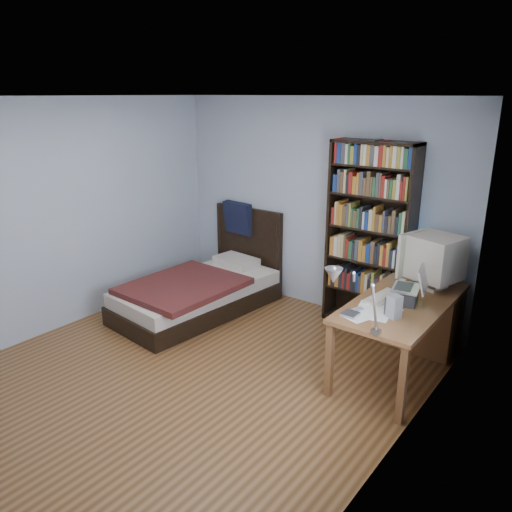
# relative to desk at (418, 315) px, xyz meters

# --- Properties ---
(room) EXTENTS (4.20, 4.24, 2.50)m
(room) POSITION_rel_desk_xyz_m (-1.48, -1.65, 0.84)
(room) COLOR brown
(room) RESTS_ON ground
(desk) EXTENTS (0.75, 1.60, 0.73)m
(desk) POSITION_rel_desk_xyz_m (0.00, 0.00, 0.00)
(desk) COLOR brown
(desk) RESTS_ON floor
(crt_monitor) EXTENTS (0.57, 0.52, 0.53)m
(crt_monitor) POSITION_rel_desk_xyz_m (0.07, 0.03, 0.61)
(crt_monitor) COLOR beige
(crt_monitor) RESTS_ON desk
(laptop) EXTENTS (0.35, 0.34, 0.36)m
(laptop) POSITION_rel_desk_xyz_m (0.05, -0.50, 0.42)
(laptop) COLOR #2D2D30
(laptop) RESTS_ON desk
(desk_lamp) EXTENTS (0.25, 0.55, 0.65)m
(desk_lamp) POSITION_rel_desk_xyz_m (-0.04, -1.62, 0.84)
(desk_lamp) COLOR #99999E
(desk_lamp) RESTS_ON desk
(keyboard) EXTENTS (0.22, 0.44, 0.04)m
(keyboard) POSITION_rel_desk_xyz_m (-0.16, -0.53, 0.33)
(keyboard) COLOR #BFB59F
(keyboard) RESTS_ON desk
(speaker) EXTENTS (0.13, 0.13, 0.20)m
(speaker) POSITION_rel_desk_xyz_m (0.07, -0.85, 0.41)
(speaker) COLOR gray
(speaker) RESTS_ON desk
(soda_can) EXTENTS (0.07, 0.07, 0.12)m
(soda_can) POSITION_rel_desk_xyz_m (-0.09, -0.26, 0.37)
(soda_can) COLOR #083407
(soda_can) RESTS_ON desk
(mouse) EXTENTS (0.06, 0.10, 0.03)m
(mouse) POSITION_rel_desk_xyz_m (0.01, -0.18, 0.33)
(mouse) COLOR silver
(mouse) RESTS_ON desk
(phone_silver) EXTENTS (0.10, 0.10, 0.02)m
(phone_silver) POSITION_rel_desk_xyz_m (-0.22, -0.70, 0.32)
(phone_silver) COLOR silver
(phone_silver) RESTS_ON desk
(phone_grey) EXTENTS (0.09, 0.11, 0.02)m
(phone_grey) POSITION_rel_desk_xyz_m (-0.23, -0.91, 0.33)
(phone_grey) COLOR gray
(phone_grey) RESTS_ON desk
(external_drive) EXTENTS (0.13, 0.13, 0.03)m
(external_drive) POSITION_rel_desk_xyz_m (-0.23, -1.05, 0.33)
(external_drive) COLOR gray
(external_drive) RESTS_ON desk
(bookshelf) EXTENTS (0.93, 0.30, 2.06)m
(bookshelf) POSITION_rel_desk_xyz_m (-0.70, 0.29, 0.62)
(bookshelf) COLOR black
(bookshelf) RESTS_ON floor
(bed) EXTENTS (1.18, 2.12, 1.16)m
(bed) POSITION_rel_desk_xyz_m (-2.47, -0.51, -0.16)
(bed) COLOR black
(bed) RESTS_ON floor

